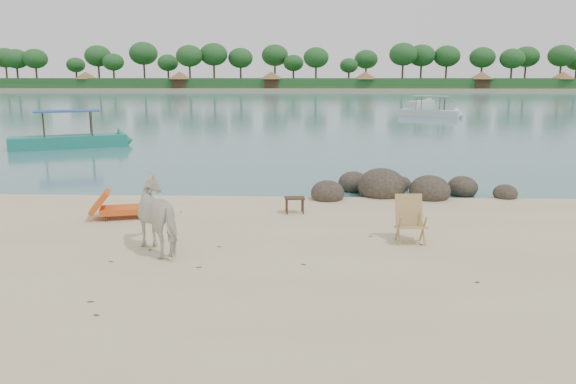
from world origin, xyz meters
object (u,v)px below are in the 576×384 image
at_px(cow, 162,217).
at_px(deck_chair, 411,221).
at_px(boulders, 396,189).
at_px(side_table, 295,206).
at_px(boat_near, 67,117).
at_px(lounge_chair, 134,206).

relative_size(cow, deck_chair, 1.77).
relative_size(boulders, side_table, 11.72).
relative_size(cow, boat_near, 0.28).
distance_m(boulders, deck_chair, 5.21).
relative_size(boulders, cow, 3.44).
bearing_deg(boulders, boat_near, 142.74).
height_order(side_table, lounge_chair, lounge_chair).
height_order(side_table, boat_near, boat_near).
height_order(cow, side_table, cow).
bearing_deg(side_table, lounge_chair, -179.46).
bearing_deg(boat_near, cow, -86.14).
bearing_deg(lounge_chair, side_table, -6.53).
height_order(boulders, cow, cow).
distance_m(lounge_chair, boat_near, 16.88).
relative_size(lounge_chair, deck_chair, 2.06).
height_order(boulders, deck_chair, deck_chair).
distance_m(side_table, deck_chair, 3.73).
xyz_separation_m(cow, boat_near, (-9.53, 17.58, 0.81)).
xyz_separation_m(cow, lounge_chair, (-1.48, 2.79, -0.45)).
xyz_separation_m(lounge_chair, deck_chair, (6.78, -2.03, 0.20)).
bearing_deg(boulders, deck_chair, -95.11).
relative_size(side_table, deck_chair, 0.52).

